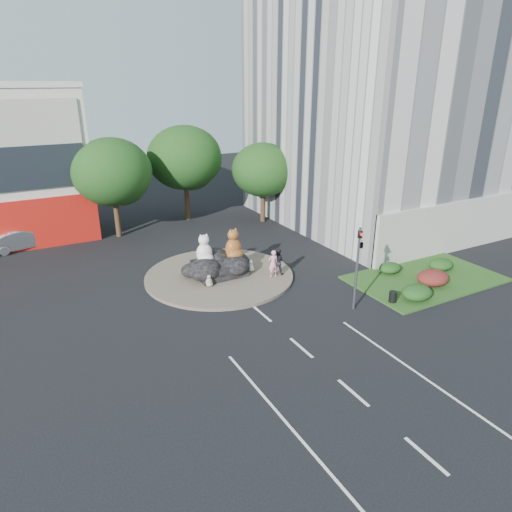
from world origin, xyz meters
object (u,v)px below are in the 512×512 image
Objects in this scene: pedestrian_dark at (277,262)px; litter_bin at (393,297)px; cat_tabby at (233,243)px; cat_white at (204,248)px; kitten_white at (251,266)px; kitten_calico at (209,280)px; pedestrian_pink at (273,264)px; parked_car at (22,238)px.

pedestrian_dark is 2.68× the size of litter_bin.
cat_tabby is 10.88m from litter_bin.
cat_white is 3.51m from kitten_white.
pedestrian_pink reaches higher than kitten_calico.
cat_tabby is 1.99m from kitten_white.
kitten_white is 1.85m from pedestrian_pink.
litter_bin is at bearing -62.41° from cat_tabby.
litter_bin is (4.48, -6.50, -0.68)m from pedestrian_pink.
kitten_calico is 4.44m from pedestrian_pink.
cat_white is at bearing 137.81° from kitten_white.
pedestrian_dark is at bearing -20.80° from cat_white.
litter_bin is (6.36, -8.66, -1.74)m from cat_tabby.
parked_car reaches higher than kitten_white.
cat_tabby reaches higher than cat_white.
cat_tabby is at bearing -1.71° from pedestrian_dark.
parked_car is at bearing -6.56° from pedestrian_dark.
cat_tabby is at bearing 122.58° from kitten_white.
parked_car is (-10.01, 13.95, 0.22)m from kitten_calico.
cat_tabby is 1.21× the size of pedestrian_dark.
parked_car is at bearing -41.93° from pedestrian_pink.
litter_bin is (4.00, -6.73, -0.65)m from pedestrian_dark.
cat_white reaches higher than pedestrian_dark.
pedestrian_dark reaches higher than litter_bin.
parked_car is (-13.51, 13.04, 0.24)m from kitten_white.
kitten_calico is 0.47× the size of pedestrian_dark.
kitten_white is (3.50, 0.91, -0.03)m from kitten_calico.
litter_bin is at bearing -149.92° from parked_car.
kitten_calico is at bearing 168.00° from kitten_white.
cat_white is 1.10× the size of pedestrian_pink.
kitten_white is 0.43× the size of pedestrian_pink.
pedestrian_dark is at bearing -71.04° from kitten_white.
cat_white is at bearing -28.02° from pedestrian_pink.
litter_bin is (18.86, -21.09, -0.39)m from parked_car.
cat_tabby is 2.58× the size of kitten_calico.
cat_tabby reaches higher than kitten_calico.
pedestrian_pink reaches higher than parked_car.
parked_car is at bearing 126.42° from cat_tabby.
kitten_white reaches higher than litter_bin.
pedestrian_pink reaches higher than litter_bin.
pedestrian_dark is 20.66m from parked_car.
kitten_white is at bearing -10.09° from cat_white.
cat_white is 2.42× the size of kitten_calico.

